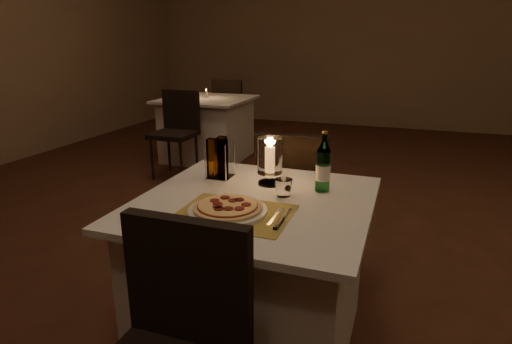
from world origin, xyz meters
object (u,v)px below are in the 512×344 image
(plate, at_px, (228,210))
(neighbor_table_left, at_px, (207,128))
(main_table, at_px, (255,273))
(hurricane_candle, at_px, (270,157))
(tumbler, at_px, (283,188))
(chair_far, at_px, (295,189))
(water_bottle, at_px, (323,167))
(chair_near, at_px, (174,339))
(pizza, at_px, (228,207))

(plate, distance_m, neighbor_table_left, 3.57)
(main_table, xyz_separation_m, neighbor_table_left, (-1.68, 2.97, 0.00))
(hurricane_candle, bearing_deg, tumbler, -51.36)
(main_table, bearing_deg, chair_far, 90.00)
(tumbler, relative_size, neighbor_table_left, 0.08)
(tumbler, height_order, hurricane_candle, hurricane_candle)
(water_bottle, bearing_deg, plate, -128.40)
(chair_far, xyz_separation_m, neighbor_table_left, (-1.68, 2.26, -0.18))
(chair_near, relative_size, pizza, 3.21)
(chair_far, bearing_deg, tumbler, -80.36)
(main_table, distance_m, hurricane_candle, 0.55)
(chair_far, xyz_separation_m, plate, (-0.05, -0.89, 0.20))
(hurricane_candle, bearing_deg, pizza, -97.02)
(plate, bearing_deg, neighbor_table_left, 117.32)
(pizza, bearing_deg, chair_far, 86.80)
(chair_far, distance_m, plate, 0.92)
(pizza, distance_m, water_bottle, 0.50)
(chair_near, bearing_deg, main_table, 90.00)
(chair_near, height_order, water_bottle, water_bottle)
(pizza, relative_size, tumbler, 3.55)
(plate, height_order, pizza, pizza)
(main_table, relative_size, tumbler, 12.67)
(water_bottle, bearing_deg, pizza, -128.41)
(main_table, distance_m, pizza, 0.44)
(chair_near, distance_m, tumbler, 0.84)
(main_table, bearing_deg, hurricane_candle, 90.22)
(main_table, xyz_separation_m, pizza, (-0.05, -0.18, 0.39))
(neighbor_table_left, bearing_deg, chair_near, -65.52)
(hurricane_candle, bearing_deg, plate, -97.02)
(pizza, relative_size, water_bottle, 1.00)
(water_bottle, bearing_deg, main_table, -141.08)
(pizza, bearing_deg, chair_near, -84.66)
(chair_near, xyz_separation_m, water_bottle, (0.26, 0.92, 0.30))
(chair_far, relative_size, neighbor_table_left, 0.90)
(plate, bearing_deg, tumbler, 59.23)
(water_bottle, height_order, neighbor_table_left, water_bottle)
(chair_far, bearing_deg, water_bottle, -63.06)
(main_table, height_order, pizza, pizza)
(plate, relative_size, hurricane_candle, 1.40)
(pizza, bearing_deg, plate, -100.20)
(chair_near, distance_m, neighbor_table_left, 4.06)
(chair_near, bearing_deg, chair_far, 90.00)
(pizza, height_order, tumbler, tumbler)
(pizza, xyz_separation_m, water_bottle, (0.31, 0.39, 0.09))
(main_table, xyz_separation_m, plate, (-0.05, -0.18, 0.38))
(neighbor_table_left, bearing_deg, water_bottle, -55.00)
(plate, xyz_separation_m, hurricane_candle, (0.05, 0.40, 0.12))
(chair_far, distance_m, water_bottle, 0.64)
(pizza, height_order, hurricane_candle, hurricane_candle)
(chair_near, bearing_deg, pizza, 95.34)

